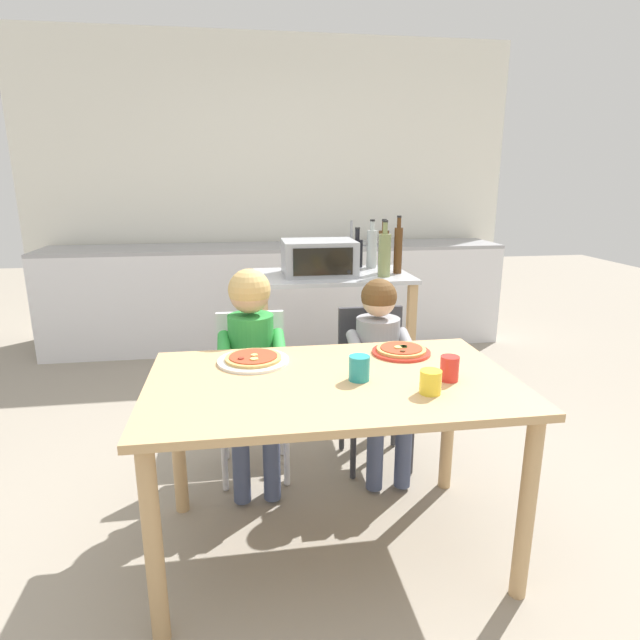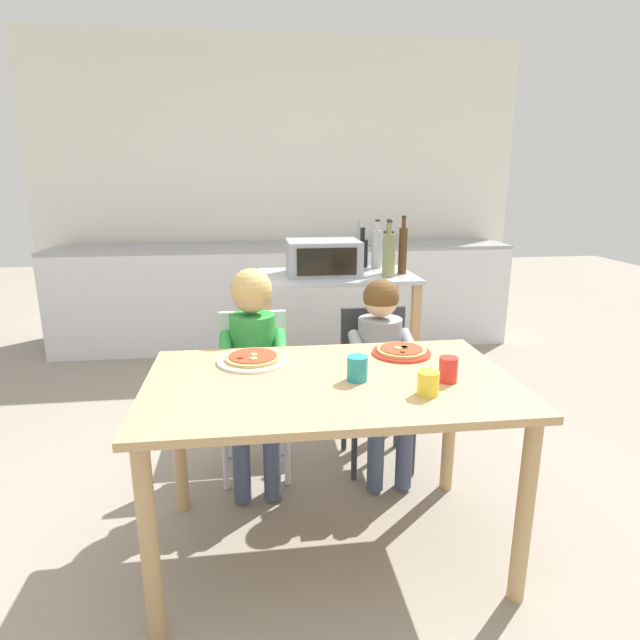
{
  "view_description": "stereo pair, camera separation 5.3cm",
  "coord_description": "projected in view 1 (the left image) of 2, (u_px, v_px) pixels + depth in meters",
  "views": [
    {
      "loc": [
        -0.33,
        -1.83,
        1.48
      ],
      "look_at": [
        0.0,
        0.3,
        0.9
      ],
      "focal_mm": 29.56,
      "sensor_mm": 36.0,
      "label": 1
    },
    {
      "loc": [
        -0.27,
        -1.84,
        1.48
      ],
      "look_at": [
        0.0,
        0.3,
        0.9
      ],
      "focal_mm": 29.56,
      "sensor_mm": 36.0,
      "label": 2
    }
  ],
  "objects": [
    {
      "name": "bottle_tall_green_wine",
      "position": [
        383.0,
        251.0,
        3.3
      ],
      "size": [
        0.07,
        0.07,
        0.34
      ],
      "color": "#4C2D14",
      "rests_on": "kitchen_island_cart"
    },
    {
      "name": "dining_table",
      "position": [
        332.0,
        403.0,
        2.01
      ],
      "size": [
        1.38,
        0.83,
        0.75
      ],
      "color": "tan",
      "rests_on": "ground"
    },
    {
      "name": "dining_chair_right",
      "position": [
        374.0,
        374.0,
        2.77
      ],
      "size": [
        0.36,
        0.36,
        0.81
      ],
      "color": "#333338",
      "rests_on": "ground"
    },
    {
      "name": "drinking_cup_teal",
      "position": [
        359.0,
        368.0,
        1.96
      ],
      "size": [
        0.08,
        0.08,
        0.09
      ],
      "primitive_type": "cylinder",
      "color": "teal",
      "rests_on": "dining_table"
    },
    {
      "name": "child_in_green_shirt",
      "position": [
        252.0,
        350.0,
        2.51
      ],
      "size": [
        0.32,
        0.42,
        1.05
      ],
      "color": "#424C6B",
      "rests_on": "ground"
    },
    {
      "name": "dining_chair_left",
      "position": [
        252.0,
        381.0,
        2.67
      ],
      "size": [
        0.36,
        0.36,
        0.81
      ],
      "color": "silver",
      "rests_on": "ground"
    },
    {
      "name": "kitchen_counter",
      "position": [
        278.0,
        295.0,
        4.77
      ],
      "size": [
        4.0,
        0.6,
        1.1
      ],
      "color": "silver",
      "rests_on": "ground"
    },
    {
      "name": "drinking_cup_yellow",
      "position": [
        431.0,
        382.0,
        1.84
      ],
      "size": [
        0.08,
        0.08,
        0.08
      ],
      "primitive_type": "cylinder",
      "color": "yellow",
      "rests_on": "dining_table"
    },
    {
      "name": "back_wall_tiled",
      "position": [
        272.0,
        192.0,
        4.93
      ],
      "size": [
        4.45,
        0.12,
        2.7
      ],
      "color": "white",
      "rests_on": "ground"
    },
    {
      "name": "bottle_squat_spirits",
      "position": [
        357.0,
        252.0,
        3.53
      ],
      "size": [
        0.08,
        0.08,
        0.26
      ],
      "color": "black",
      "rests_on": "kitchen_island_cart"
    },
    {
      "name": "child_in_grey_shirt",
      "position": [
        381.0,
        354.0,
        2.61
      ],
      "size": [
        0.32,
        0.42,
        0.98
      ],
      "color": "#424C6B",
      "rests_on": "ground"
    },
    {
      "name": "bottle_slim_sauce",
      "position": [
        398.0,
        249.0,
        3.28
      ],
      "size": [
        0.05,
        0.05,
        0.36
      ],
      "color": "#4C2D14",
      "rests_on": "kitchen_island_cart"
    },
    {
      "name": "pizza_plate_red_rimmed",
      "position": [
        401.0,
        351.0,
        2.27
      ],
      "size": [
        0.25,
        0.25,
        0.03
      ],
      "color": "red",
      "rests_on": "dining_table"
    },
    {
      "name": "kitchen_island_cart",
      "position": [
        332.0,
        320.0,
        3.37
      ],
      "size": [
        0.97,
        0.59,
        0.9
      ],
      "color": "#B7BABF",
      "rests_on": "ground"
    },
    {
      "name": "drinking_cup_red",
      "position": [
        450.0,
        368.0,
        1.96
      ],
      "size": [
        0.07,
        0.07,
        0.09
      ],
      "primitive_type": "cylinder",
      "color": "red",
      "rests_on": "dining_table"
    },
    {
      "name": "bottle_clear_vinegar",
      "position": [
        372.0,
        248.0,
        3.5
      ],
      "size": [
        0.07,
        0.07,
        0.32
      ],
      "color": "#ADB7B2",
      "rests_on": "kitchen_island_cart"
    },
    {
      "name": "pizza_plate_white",
      "position": [
        253.0,
        359.0,
        2.16
      ],
      "size": [
        0.29,
        0.29,
        0.03
      ],
      "color": "white",
      "rests_on": "dining_table"
    },
    {
      "name": "ground_plane",
      "position": [
        297.0,
        415.0,
        3.4
      ],
      "size": [
        12.74,
        12.74,
        0.0
      ],
      "primitive_type": "plane",
      "color": "gray"
    },
    {
      "name": "bottle_dark_olive_oil",
      "position": [
        384.0,
        254.0,
        3.18
      ],
      "size": [
        0.08,
        0.08,
        0.34
      ],
      "color": "olive",
      "rests_on": "kitchen_island_cart"
    },
    {
      "name": "toaster_oven",
      "position": [
        319.0,
        258.0,
        3.25
      ],
      "size": [
        0.44,
        0.35,
        0.21
      ],
      "color": "#999BA0",
      "rests_on": "kitchen_island_cart"
    }
  ]
}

